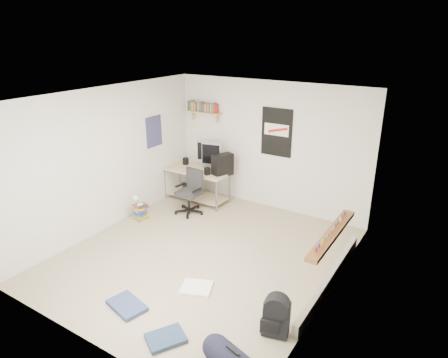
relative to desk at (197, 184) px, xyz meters
The scene contains 25 objects.
floor 2.22m from the desk, 51.47° to the right, with size 4.00×4.50×0.01m, color gray.
ceiling 3.06m from the desk, 51.47° to the right, with size 4.00×4.50×0.01m, color white.
back_wall 1.71m from the desk, 21.83° to the left, with size 4.00×0.01×2.50m, color silver.
left_wall 2.03m from the desk, 110.63° to the right, with size 0.01×4.50×2.50m, color silver.
right_wall 3.88m from the desk, 26.93° to the right, with size 0.01×4.50×2.50m, color silver.
desk is the anchor object (origin of this frame).
monitor_left 0.56m from the desk, 75.09° to the left, with size 0.37×0.09×0.41m, color #A5A6AA.
monitor_right 0.61m from the desk, 15.97° to the left, with size 0.41×0.10×0.46m, color #ADAEB2.
pc_tower 0.79m from the desk, ahead, with size 0.20×0.42×0.44m, color black.
keyboard 0.30m from the desk, 160.62° to the left, with size 0.36×0.13×0.02m, color black.
speaker_left 0.54m from the desk, 160.96° to the left, with size 0.09×0.09×0.19m, color black.
speaker_right 0.56m from the desk, 22.38° to the right, with size 0.09×0.09×0.19m, color black.
office_chair 0.64m from the desk, 68.27° to the right, with size 0.57×0.57×0.87m, color #242527.
wall_shelf 1.48m from the desk, 101.66° to the left, with size 0.80×0.22×0.24m, color tan.
poster_back_wall 1.99m from the desk, 19.00° to the left, with size 0.62×0.03×0.92m, color black.
poster_left_wall 1.39m from the desk, 140.74° to the right, with size 0.02×0.42×0.60m, color navy.
window 3.76m from the desk, 23.06° to the right, with size 0.10×1.50×1.26m, color brown.
baseboard_heater 3.61m from the desk, 23.03° to the right, with size 0.08×2.50×0.18m, color #B7B2A8.
backpack 4.09m from the desk, 40.96° to the right, with size 0.31×0.25×0.41m, color black.
tshirt 3.09m from the desk, 54.24° to the right, with size 0.41×0.35×0.04m, color white.
jeans_a 3.54m from the desk, 69.00° to the right, with size 0.52×0.33×0.06m, color navy.
jeans_b 4.05m from the desk, 59.26° to the right, with size 0.43×0.32×0.05m, color #21334C.
book_stack 1.35m from the desk, 106.92° to the right, with size 0.44×0.36×0.30m, color brown.
desk_lamp 1.35m from the desk, 105.86° to the right, with size 0.11×0.18×0.18m, color silver.
subwoofer 0.35m from the desk, 157.46° to the left, with size 0.24×0.24×0.27m, color black.
Camera 1 is at (3.23, -4.50, 3.38)m, focal length 32.00 mm.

